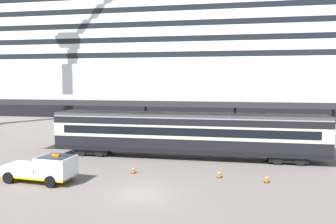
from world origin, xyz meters
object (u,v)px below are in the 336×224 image
at_px(cruise_ship, 123,53).
at_px(train_carriage, 186,133).
at_px(traffic_cone_mid, 219,173).
at_px(traffic_cone_near, 133,169).
at_px(traffic_cone_far, 267,178).
at_px(service_truck, 45,168).

relative_size(cruise_ship, train_carriage, 6.61).
bearing_deg(cruise_ship, traffic_cone_mid, -64.35).
height_order(traffic_cone_near, traffic_cone_far, traffic_cone_near).
xyz_separation_m(traffic_cone_near, traffic_cone_mid, (6.51, -0.00, 0.02)).
bearing_deg(traffic_cone_far, cruise_ship, 118.56).
distance_m(service_truck, traffic_cone_near, 6.39).
bearing_deg(service_truck, train_carriage, 45.14).
xyz_separation_m(cruise_ship, traffic_cone_far, (25.72, -47.25, -12.89)).
height_order(cruise_ship, service_truck, cruise_ship).
relative_size(cruise_ship, service_truck, 30.22).
bearing_deg(traffic_cone_mid, train_carriage, 119.40).
relative_size(cruise_ship, traffic_cone_mid, 246.58).
bearing_deg(traffic_cone_mid, cruise_ship, 115.65).
bearing_deg(traffic_cone_near, service_truck, -149.85).
relative_size(service_truck, traffic_cone_near, 8.69).
distance_m(traffic_cone_mid, traffic_cone_far, 3.34).
distance_m(cruise_ship, traffic_cone_mid, 53.38).
height_order(cruise_ship, traffic_cone_near, cruise_ship).
bearing_deg(traffic_cone_near, traffic_cone_far, -3.21).
relative_size(train_carriage, traffic_cone_far, 39.84).
bearing_deg(service_truck, traffic_cone_near, 30.15).
distance_m(cruise_ship, service_truck, 52.41).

